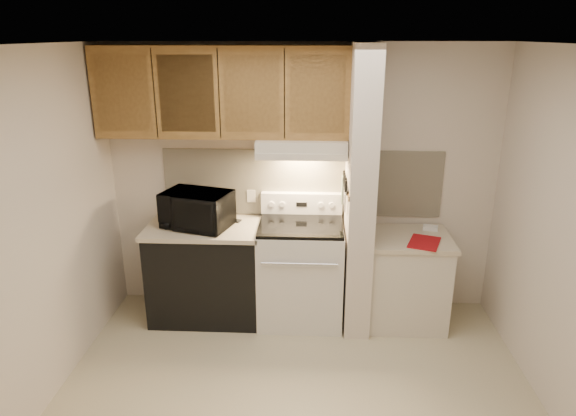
{
  "coord_description": "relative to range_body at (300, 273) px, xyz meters",
  "views": [
    {
      "loc": [
        0.1,
        -3.14,
        2.56
      ],
      "look_at": [
        -0.09,
        0.75,
        1.23
      ],
      "focal_mm": 32.0,
      "sensor_mm": 36.0,
      "label": 1
    }
  ],
  "objects": [
    {
      "name": "knife_blade_d",
      "position": [
        0.38,
        0.04,
        0.76
      ],
      "size": [
        0.01,
        0.04,
        0.16
      ],
      "primitive_type": "cube",
      "color": "silver",
      "rests_on": "knife_strip"
    },
    {
      "name": "red_folder",
      "position": [
        1.07,
        -0.16,
        0.4
      ],
      "size": [
        0.34,
        0.39,
        0.01
      ],
      "primitive_type": "cube",
      "rotation": [
        0.0,
        0.0,
        -0.35
      ],
      "color": "maroon",
      "rests_on": "right_countertop"
    },
    {
      "name": "knife_handle_b",
      "position": [
        0.38,
        -0.14,
        0.91
      ],
      "size": [
        0.02,
        0.02,
        0.1
      ],
      "primitive_type": "cylinder",
      "color": "black",
      "rests_on": "knife_strip"
    },
    {
      "name": "range_backguard",
      "position": [
        0.0,
        0.28,
        0.59
      ],
      "size": [
        0.76,
        0.08,
        0.2
      ],
      "primitive_type": "cube",
      "color": "silver",
      "rests_on": "range_body"
    },
    {
      "name": "outlet",
      "position": [
        -0.48,
        0.32,
        0.64
      ],
      "size": [
        0.08,
        0.01,
        0.12
      ],
      "primitive_type": "cube",
      "color": "beige",
      "rests_on": "backsplash"
    },
    {
      "name": "oven_handle",
      "position": [
        0.0,
        -0.35,
        0.26
      ],
      "size": [
        0.65,
        0.02,
        0.02
      ],
      "primitive_type": "cylinder",
      "rotation": [
        0.0,
        1.57,
        0.0
      ],
      "color": "silver",
      "rests_on": "range_body"
    },
    {
      "name": "cab_gap_b",
      "position": [
        -0.69,
        0.01,
        1.62
      ],
      "size": [
        0.01,
        0.01,
        0.73
      ],
      "primitive_type": "cube",
      "color": "black",
      "rests_on": "upper_cabinets"
    },
    {
      "name": "dishwasher_front",
      "position": [
        -0.88,
        0.01,
        -0.03
      ],
      "size": [
        1.0,
        0.63,
        0.87
      ],
      "primitive_type": "cube",
      "color": "black",
      "rests_on": "floor"
    },
    {
      "name": "knife_handle_a",
      "position": [
        0.38,
        -0.22,
        0.91
      ],
      "size": [
        0.02,
        0.02,
        0.1
      ],
      "primitive_type": "cylinder",
      "color": "black",
      "rests_on": "knife_strip"
    },
    {
      "name": "cab_door_d",
      "position": [
        0.13,
        0.01,
        1.62
      ],
      "size": [
        0.46,
        0.01,
        0.63
      ],
      "primitive_type": "cube",
      "color": "olive",
      "rests_on": "upper_cabinets"
    },
    {
      "name": "range_knob_right_outer",
      "position": [
        0.28,
        0.24,
        0.59
      ],
      "size": [
        0.05,
        0.02,
        0.05
      ],
      "primitive_type": "cylinder",
      "rotation": [
        1.57,
        0.0,
        0.0
      ],
      "color": "silver",
      "rests_on": "range_backguard"
    },
    {
      "name": "white_box",
      "position": [
        1.19,
        0.17,
        0.41
      ],
      "size": [
        0.15,
        0.12,
        0.04
      ],
      "primitive_type": "cube",
      "rotation": [
        0.0,
        0.0,
        -0.25
      ],
      "color": "white",
      "rests_on": "right_countertop"
    },
    {
      "name": "teal_jar",
      "position": [
        -0.83,
        -0.09,
        0.5
      ],
      "size": [
        0.09,
        0.09,
        0.1
      ],
      "primitive_type": "cylinder",
      "rotation": [
        0.0,
        0.0,
        0.02
      ],
      "color": "#23605B",
      "rests_on": "left_countertop"
    },
    {
      "name": "knife_blade_a",
      "position": [
        0.38,
        -0.2,
        0.76
      ],
      "size": [
        0.01,
        0.03,
        0.16
      ],
      "primitive_type": "cube",
      "color": "silver",
      "rests_on": "knife_strip"
    },
    {
      "name": "knife_blade_c",
      "position": [
        0.38,
        -0.07,
        0.74
      ],
      "size": [
        0.01,
        0.04,
        0.2
      ],
      "primitive_type": "cube",
      "color": "silver",
      "rests_on": "knife_strip"
    },
    {
      "name": "wall_back",
      "position": [
        0.0,
        0.34,
        0.79
      ],
      "size": [
        3.6,
        2.5,
        0.02
      ],
      "primitive_type": "cube",
      "rotation": [
        1.57,
        0.0,
        0.0
      ],
      "color": "beige",
      "rests_on": "floor"
    },
    {
      "name": "backsplash",
      "position": [
        0.0,
        0.33,
        0.78
      ],
      "size": [
        2.6,
        0.02,
        0.63
      ],
      "primitive_type": "cube",
      "color": "beige",
      "rests_on": "wall_back"
    },
    {
      "name": "right_cab_base",
      "position": [
        0.97,
        -0.01,
        -0.06
      ],
      "size": [
        0.7,
        0.6,
        0.81
      ],
      "primitive_type": "cube",
      "color": "beige",
      "rests_on": "floor"
    },
    {
      "name": "floor",
      "position": [
        0.0,
        -1.16,
        -0.46
      ],
      "size": [
        3.6,
        3.6,
        0.0
      ],
      "primitive_type": "plane",
      "color": "beige",
      "rests_on": "ground"
    },
    {
      "name": "cab_door_b",
      "position": [
        -0.96,
        0.01,
        1.62
      ],
      "size": [
        0.46,
        0.01,
        0.63
      ],
      "primitive_type": "cube",
      "color": "olive",
      "rests_on": "upper_cabinets"
    },
    {
      "name": "knife_blade_e",
      "position": [
        0.38,
        0.11,
        0.75
      ],
      "size": [
        0.01,
        0.04,
        0.18
      ],
      "primitive_type": "cube",
      "color": "silver",
      "rests_on": "knife_strip"
    },
    {
      "name": "wall_right",
      "position": [
        1.8,
        -1.16,
        0.79
      ],
      "size": [
        0.02,
        3.0,
        2.5
      ],
      "primitive_type": "cube",
      "color": "beige",
      "rests_on": "floor"
    },
    {
      "name": "knife_blade_b",
      "position": [
        0.38,
        -0.12,
        0.75
      ],
      "size": [
        0.01,
        0.04,
        0.18
      ],
      "primitive_type": "cube",
      "color": "silver",
      "rests_on": "knife_strip"
    },
    {
      "name": "oven_window",
      "position": [
        0.0,
        -0.32,
        0.04
      ],
      "size": [
        0.5,
        0.01,
        0.3
      ],
      "primitive_type": "cube",
      "color": "black",
      "rests_on": "range_body"
    },
    {
      "name": "cab_gap_a",
      "position": [
        -1.23,
        0.01,
        1.62
      ],
      "size": [
        0.01,
        0.01,
        0.73
      ],
      "primitive_type": "cube",
      "color": "black",
      "rests_on": "upper_cabinets"
    },
    {
      "name": "right_countertop",
      "position": [
        0.97,
        -0.01,
        0.37
      ],
      "size": [
        0.74,
        0.64,
        0.04
      ],
      "primitive_type": "cube",
      "color": "beige",
      "rests_on": "right_cab_base"
    },
    {
      "name": "knife_handle_d",
      "position": [
        0.38,
        0.02,
        0.91
      ],
      "size": [
        0.02,
        0.02,
        0.1
      ],
      "primitive_type": "cylinder",
      "color": "black",
      "rests_on": "knife_strip"
    },
    {
      "name": "range_hood",
      "position": [
        0.0,
        0.12,
        1.17
      ],
      "size": [
        0.78,
        0.44,
        0.15
      ],
      "primitive_type": "cube",
      "color": "beige",
      "rests_on": "upper_cabinets"
    },
    {
      "name": "microwave",
      "position": [
        -0.93,
        -0.01,
        0.61
      ],
      "size": [
        0.67,
        0.55,
        0.32
      ],
      "primitive_type": "imported",
      "rotation": [
        0.0,
        0.0,
        -0.29
      ],
      "color": "black",
      "rests_on": "left_countertop"
    },
    {
      "name": "left_countertop",
      "position": [
        -0.88,
        0.01,
        0.43
      ],
      "size": [
        1.04,
        0.67,
        0.04
      ],
      "primitive_type": "cube",
      "color": "beige",
      "rests_on": "dishwasher_front"
    },
    {
      "name": "upper_cabinets",
      "position": [
        -0.69,
        0.17,
        1.62
      ],
      "size": [
        2.18,
        0.33,
        0.77
      ],
      "primitive_type": "cube",
      "color": "olive",
      "rests_on": "wall_back"
    },
    {
      "name": "oven_mitt",
      "position": [
        0.38,
        0.17,
        0.76
      ],
      "size": [
        0.03,
        0.1,
        0.25
      ],
      "primitive_type": "cube",
      "color": "slate",
      "rests_on": "partition_pillar"
    },
    {
      "name": "ceiling",
      "position": [
        0.0,
        -1.16,
        2.04
      ],
      "size": [
        3.6,
        3.6,
        0.0
      ],
      "primitive_type": "plane",
      "rotation": [
        3.14,
        0.0,
        0.0
      ],
      "color": "white",
      "rests_on": "wall_back"
    },
    {
      "name": "range_display",
      "position": [
        0.0,
        0.24,
        0.59
      ],
      "size": [
        0.1,
        0.01,
        0.04
      ],
      "primitive_type": "cube",
      "color": "black",
      "rests_on": "range_backguard"
    },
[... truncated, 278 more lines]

